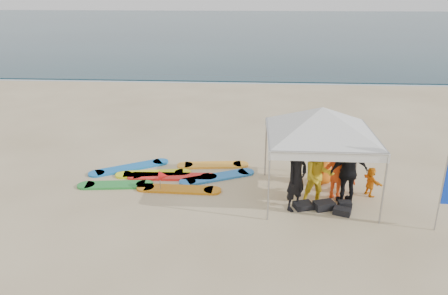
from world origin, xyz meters
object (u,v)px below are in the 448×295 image
Objects in this scene: person_black_a at (297,178)px; person_seated at (371,182)px; person_black_b at (349,172)px; surfboard_spread at (169,176)px; marker_pennant at (164,176)px; person_orange_b at (323,156)px; person_orange_a at (337,172)px; person_yellow at (318,176)px; canopy_tent at (323,108)px.

person_black_a is 2.11× the size of person_seated.
person_black_b is 2.13× the size of person_seated.
person_black_b is 5.73m from surfboard_spread.
surfboard_spread is (-0.05, 1.03, -0.46)m from marker_pennant.
person_orange_b reaches higher than surfboard_spread.
person_black_a is at bearing -13.00° from marker_pennant.
person_orange_a reaches higher than marker_pennant.
person_yellow reaches higher than person_seated.
person_seated is at bearing -139.86° from person_orange_a.
person_yellow is at bearing -19.97° from person_black_a.
canopy_tent is 6.55× the size of marker_pennant.
person_black_b is 1.03× the size of person_orange_b.
person_yellow is 4.60m from marker_pennant.
surfboard_spread is (-4.59, 1.64, -0.87)m from person_yellow.
canopy_tent is at bearing 25.73° from person_orange_a.
person_orange_a is 1.13m from person_seated.
person_seated is at bearing 15.31° from person_yellow.
person_black_a is at bearing -130.57° from canopy_tent.
person_seated is 0.17× the size of surfboard_spread.
person_orange_a is 0.41m from person_black_b.
canopy_tent is (-0.30, -0.96, 1.81)m from person_orange_b.
person_orange_b is (-0.27, 0.99, 0.10)m from person_orange_a.
person_black_b is 0.46× the size of canopy_tent.
person_black_a is 2.56m from person_seated.
person_orange_b is at bearing 38.54° from person_seated.
canopy_tent reaches higher than person_orange_b.
person_yellow is 2.00× the size of person_seated.
person_black_b is 5.45m from marker_pennant.
person_orange_a is 2.00m from canopy_tent.
person_yellow is at bearing 91.87° from person_seated.
surfboard_spread is (-4.64, 1.12, -2.71)m from canopy_tent.
marker_pennant is (-3.90, 0.90, -0.46)m from person_black_a.
person_seated is 6.34m from surfboard_spread.
person_orange_b is 0.45× the size of canopy_tent.
person_orange_a is 0.89× the size of person_orange_b.
marker_pennant is 1.13m from surfboard_spread.
canopy_tent is (0.69, 0.81, 1.79)m from person_black_a.
marker_pennant is at bearing -87.36° from surfboard_spread.
person_black_a reaches higher than person_orange_b.
person_black_a reaches higher than person_yellow.
person_black_a is at bearing 92.40° from person_seated.
person_orange_a is at bearing -61.43° from person_black_b.
surfboard_spread is at bearing 109.48° from person_black_a.
person_yellow is at bearing -7.67° from marker_pennant.
marker_pennant is (-6.21, -0.08, 0.04)m from person_seated.
person_black_a is 1.15× the size of person_orange_a.
person_orange_b is at bearing 16.14° from person_black_a.
marker_pennant is (-5.42, 0.41, -0.47)m from person_black_b.
canopy_tent reaches higher than person_black_a.
person_seated is 0.22× the size of canopy_tent.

